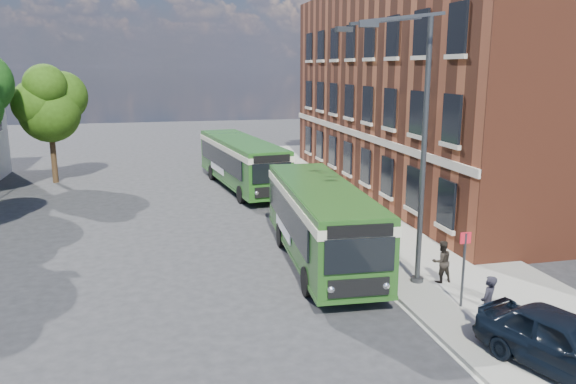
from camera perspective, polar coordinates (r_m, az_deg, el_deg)
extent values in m
plane|color=#28282B|center=(20.35, -3.06, -8.66)|extent=(120.00, 120.00, 0.00)
cube|color=gray|center=(29.51, 7.59, -1.82)|extent=(6.00, 48.00, 0.15)
cube|color=beige|center=(28.61, 1.86, -2.32)|extent=(0.12, 48.00, 0.01)
cube|color=brown|center=(35.24, 16.37, 9.88)|extent=(12.00, 26.00, 12.00)
cube|color=beige|center=(32.89, 6.86, 5.94)|extent=(0.12, 26.00, 0.35)
cylinder|color=#353739|center=(20.06, 12.96, -8.84)|extent=(0.44, 0.44, 0.30)
cylinder|color=#353739|center=(18.94, 13.60, 3.52)|extent=(0.18, 0.18, 9.00)
cube|color=#353739|center=(17.70, 11.53, 16.99)|extent=(2.58, 0.46, 0.37)
cube|color=#353739|center=(18.79, 9.94, 16.78)|extent=(2.58, 0.46, 0.37)
cube|color=#353739|center=(16.76, 8.20, 16.51)|extent=(0.55, 0.22, 0.16)
cube|color=#353739|center=(18.78, 5.70, 16.14)|extent=(0.55, 0.22, 0.16)
cylinder|color=#353739|center=(18.06, 17.36, -7.81)|extent=(0.08, 0.08, 2.50)
cube|color=red|center=(17.72, 17.60, -4.48)|extent=(0.35, 0.04, 0.35)
cube|color=#224D19|center=(21.37, 3.34, -2.60)|extent=(3.06, 10.02, 2.45)
cube|color=#224D19|center=(21.74, 3.29, -5.85)|extent=(3.11, 10.06, 0.14)
cube|color=black|center=(21.37, -0.19, -2.23)|extent=(0.54, 8.09, 1.10)
cube|color=black|center=(21.94, 6.42, -1.92)|extent=(0.54, 8.09, 1.10)
cube|color=beige|center=(21.17, 3.37, -0.45)|extent=(3.13, 10.08, 0.32)
cube|color=#224D19|center=(21.09, 3.38, 0.50)|extent=(2.96, 9.92, 0.12)
cube|color=black|center=(16.73, 7.29, -6.42)|extent=(2.15, 0.20, 1.05)
cube|color=black|center=(16.49, 7.37, -3.97)|extent=(2.00, 0.19, 0.38)
cube|color=black|center=(17.07, 7.20, -9.61)|extent=(1.90, 0.19, 0.55)
sphere|color=silver|center=(16.87, 4.38, -9.82)|extent=(0.26, 0.26, 0.26)
sphere|color=silver|center=(17.35, 9.90, -9.33)|extent=(0.26, 0.26, 0.26)
cube|color=black|center=(26.05, 0.83, 0.70)|extent=(2.00, 0.19, 0.90)
cube|color=white|center=(22.23, -0.52, -3.65)|extent=(0.22, 3.20, 0.45)
cylinder|color=black|center=(18.61, 1.99, -9.08)|extent=(0.34, 1.01, 1.00)
cylinder|color=black|center=(19.20, 8.91, -8.53)|extent=(0.34, 1.01, 1.00)
cylinder|color=black|center=(23.52, -0.69, -4.38)|extent=(0.34, 1.01, 1.00)
cylinder|color=black|center=(24.00, 4.84, -4.08)|extent=(0.34, 1.01, 1.00)
cube|color=#23591C|center=(34.82, -4.78, 3.32)|extent=(3.96, 11.82, 2.45)
cube|color=#23591C|center=(35.05, -4.75, 1.26)|extent=(4.01, 11.87, 0.14)
cube|color=black|center=(34.77, -6.96, 3.46)|extent=(1.33, 9.73, 1.10)
cube|color=black|center=(35.45, -2.93, 3.72)|extent=(1.33, 9.73, 1.10)
cube|color=beige|center=(34.70, -4.81, 4.66)|extent=(4.03, 11.89, 0.32)
cube|color=#23591C|center=(34.65, -4.82, 5.25)|extent=(3.85, 11.71, 0.12)
cube|color=black|center=(29.31, -1.65, 1.94)|extent=(2.14, 0.35, 1.05)
cube|color=black|center=(29.17, -1.65, 3.39)|extent=(1.99, 0.34, 0.38)
cube|color=black|center=(29.50, -1.63, 0.03)|extent=(1.89, 0.32, 0.55)
sphere|color=silver|center=(29.26, -3.22, -0.09)|extent=(0.26, 0.26, 0.26)
sphere|color=silver|center=(29.80, -0.10, 0.17)|extent=(0.26, 0.26, 0.26)
cube|color=black|center=(40.37, -7.08, 4.87)|extent=(1.99, 0.34, 0.90)
cube|color=white|center=(35.56, -7.21, 2.44)|extent=(0.45, 3.18, 0.45)
cylinder|color=black|center=(30.97, -4.78, -0.25)|extent=(0.41, 1.03, 1.00)
cylinder|color=black|center=(31.67, -0.71, 0.08)|extent=(0.41, 1.03, 1.00)
cylinder|color=black|center=(37.62, -7.72, 1.97)|extent=(0.41, 1.03, 1.00)
cylinder|color=black|center=(38.20, -4.30, 2.21)|extent=(0.41, 1.03, 1.00)
imported|color=black|center=(15.43, 26.33, -13.63)|extent=(3.09, 4.71, 1.49)
imported|color=black|center=(16.70, 19.63, -10.70)|extent=(0.72, 0.68, 1.65)
imported|color=black|center=(19.98, 15.34, -6.82)|extent=(0.74, 0.59, 1.47)
cylinder|color=#332212|center=(39.31, -22.70, 3.21)|extent=(0.36, 0.36, 3.23)
sphere|color=#27490E|center=(38.99, -23.06, 7.47)|extent=(3.82, 3.82, 3.82)
sphere|color=#27490E|center=(39.39, -21.98, 9.00)|extent=(3.23, 3.23, 3.23)
sphere|color=#27490E|center=(38.56, -24.24, 8.20)|extent=(2.94, 2.94, 2.94)
sphere|color=#27490E|center=(38.18, -23.46, 9.89)|extent=(2.64, 2.64, 2.64)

